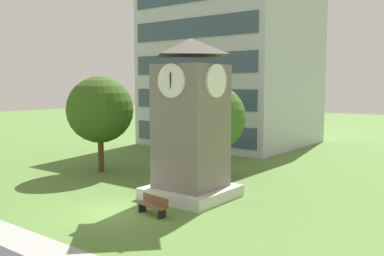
{
  "coord_description": "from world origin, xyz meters",
  "views": [
    {
      "loc": [
        15.06,
        -13.3,
        6.02
      ],
      "look_at": [
        0.7,
        5.5,
        3.65
      ],
      "focal_mm": 39.67,
      "sensor_mm": 36.0,
      "label": 1
    }
  ],
  "objects_px": {
    "tree_near_tower": "(100,110)",
    "clock_tower": "(191,129)",
    "park_bench": "(153,205)",
    "tree_by_building": "(212,118)"
  },
  "relations": [
    {
      "from": "tree_near_tower",
      "to": "park_bench",
      "type": "bearing_deg",
      "value": -28.2
    },
    {
      "from": "tree_by_building",
      "to": "park_bench",
      "type": "bearing_deg",
      "value": -73.38
    },
    {
      "from": "tree_by_building",
      "to": "tree_near_tower",
      "type": "bearing_deg",
      "value": -155.92
    },
    {
      "from": "tree_near_tower",
      "to": "clock_tower",
      "type": "bearing_deg",
      "value": -10.38
    },
    {
      "from": "park_bench",
      "to": "tree_by_building",
      "type": "distance_m",
      "value": 9.49
    },
    {
      "from": "clock_tower",
      "to": "park_bench",
      "type": "xyz_separation_m",
      "value": [
        0.46,
        -3.53,
        -3.27
      ]
    },
    {
      "from": "park_bench",
      "to": "tree_near_tower",
      "type": "height_order",
      "value": "tree_near_tower"
    },
    {
      "from": "clock_tower",
      "to": "park_bench",
      "type": "distance_m",
      "value": 4.83
    },
    {
      "from": "clock_tower",
      "to": "tree_by_building",
      "type": "height_order",
      "value": "clock_tower"
    },
    {
      "from": "park_bench",
      "to": "tree_by_building",
      "type": "height_order",
      "value": "tree_by_building"
    }
  ]
}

